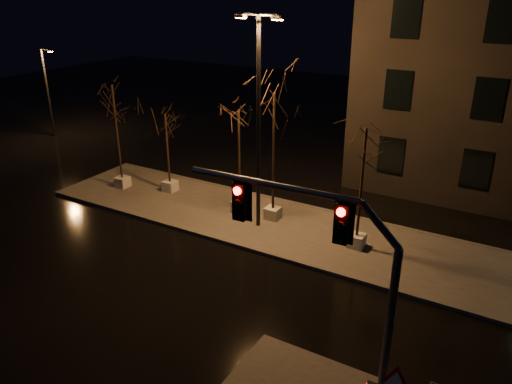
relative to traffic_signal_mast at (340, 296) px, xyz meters
The scene contains 10 objects.
ground 9.30m from the traffic_signal_mast, 152.73° to the left, with size 90.00×90.00×0.00m, color black.
median 12.92m from the traffic_signal_mast, 126.77° to the left, with size 22.00×5.00×0.15m, color #413F3A.
tree_0 18.41m from the traffic_signal_mast, 148.89° to the left, with size 1.80×1.80×5.58m.
tree_1 16.81m from the traffic_signal_mast, 141.92° to the left, with size 1.80×1.80×4.21m.
tree_2 13.27m from the traffic_signal_mast, 131.01° to the left, with size 1.80×1.80×5.02m.
tree_3 12.31m from the traffic_signal_mast, 124.60° to the left, with size 1.80×1.80×6.01m.
tree_4 9.93m from the traffic_signal_mast, 106.02° to the left, with size 1.80×1.80×5.19m.
traffic_signal_mast is the anchor object (origin of this frame).
streetlight_main 11.78m from the traffic_signal_mast, 128.10° to the left, with size 2.26×0.58×9.02m.
streetlight_far 30.79m from the traffic_signal_mast, 151.95° to the left, with size 1.20×0.21×6.13m.
Camera 1 is at (10.10, -11.98, 10.28)m, focal length 35.00 mm.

